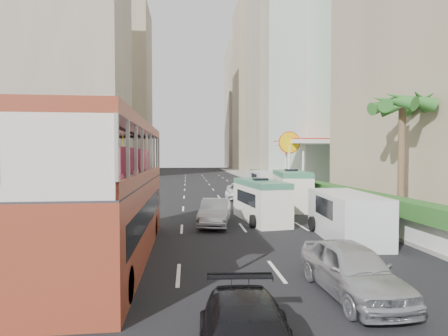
{
  "coord_description": "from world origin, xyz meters",
  "views": [
    {
      "loc": [
        -3.31,
        -13.08,
        3.8
      ],
      "look_at": [
        -1.5,
        4.0,
        3.2
      ],
      "focal_mm": 28.0,
      "sensor_mm": 36.0,
      "label": 1
    }
  ],
  "objects": [
    {
      "name": "ground_plane",
      "position": [
        0.0,
        0.0,
        0.0
      ],
      "size": [
        200.0,
        200.0,
        0.0
      ],
      "primitive_type": "plane",
      "color": "black",
      "rests_on": "ground"
    },
    {
      "name": "double_decker_bus",
      "position": [
        -6.0,
        0.0,
        2.53
      ],
      "size": [
        2.5,
        11.0,
        5.06
      ],
      "primitive_type": "cube",
      "color": "#943823",
      "rests_on": "ground"
    },
    {
      "name": "car_silver_lane_a",
      "position": [
        -1.79,
        5.93,
        0.0
      ],
      "size": [
        2.21,
        4.47,
        1.41
      ],
      "primitive_type": "imported",
      "rotation": [
        0.0,
        0.0,
        -0.17
      ],
      "color": "#ACAEB3",
      "rests_on": "ground"
    },
    {
      "name": "car_silver_lane_b",
      "position": [
        1.14,
        -4.1,
        0.0
      ],
      "size": [
        1.83,
        4.26,
        1.43
      ],
      "primitive_type": "imported",
      "rotation": [
        0.0,
        0.0,
        0.03
      ],
      "color": "#ACAEB3",
      "rests_on": "ground"
    },
    {
      "name": "van_asset",
      "position": [
        1.24,
        17.5,
        0.0
      ],
      "size": [
        3.0,
        5.19,
        1.36
      ],
      "primitive_type": "imported",
      "rotation": [
        0.0,
        0.0,
        -0.16
      ],
      "color": "silver",
      "rests_on": "ground"
    },
    {
      "name": "minibus_near",
      "position": [
        0.92,
        6.81,
        1.19
      ],
      "size": [
        2.46,
        5.54,
        2.37
      ],
      "primitive_type": "cube",
      "rotation": [
        0.0,
        0.0,
        0.13
      ],
      "color": "silver",
      "rests_on": "ground"
    },
    {
      "name": "minibus_far",
      "position": [
        4.26,
        11.73,
        1.34
      ],
      "size": [
        2.81,
        6.28,
        2.69
      ],
      "primitive_type": "cube",
      "rotation": [
        0.0,
        0.0,
        -0.13
      ],
      "color": "silver",
      "rests_on": "ground"
    },
    {
      "name": "panel_van_near",
      "position": [
        3.93,
        2.12,
        1.05
      ],
      "size": [
        2.5,
        5.38,
        2.09
      ],
      "primitive_type": "cube",
      "rotation": [
        0.0,
        0.0,
        -0.08
      ],
      "color": "silver",
      "rests_on": "ground"
    },
    {
      "name": "panel_van_far",
      "position": [
        4.54,
        21.7,
        1.11
      ],
      "size": [
        2.28,
        5.57,
        2.22
      ],
      "primitive_type": "cube",
      "rotation": [
        0.0,
        0.0,
        0.01
      ],
      "color": "silver",
      "rests_on": "ground"
    },
    {
      "name": "sidewalk",
      "position": [
        9.0,
        25.0,
        0.09
      ],
      "size": [
        6.0,
        120.0,
        0.18
      ],
      "primitive_type": "cube",
      "color": "#99968C",
      "rests_on": "ground"
    },
    {
      "name": "kerb_wall",
      "position": [
        6.2,
        14.0,
        0.68
      ],
      "size": [
        0.3,
        44.0,
        1.0
      ],
      "primitive_type": "cube",
      "color": "silver",
      "rests_on": "sidewalk"
    },
    {
      "name": "hedge",
      "position": [
        6.2,
        14.0,
        1.53
      ],
      "size": [
        1.1,
        44.0,
        0.7
      ],
      "primitive_type": "cube",
      "color": "#2D6626",
      "rests_on": "kerb_wall"
    },
    {
      "name": "palm_tree",
      "position": [
        7.8,
        4.0,
        3.38
      ],
      "size": [
        0.36,
        0.36,
        6.4
      ],
      "primitive_type": "cylinder",
      "color": "brown",
      "rests_on": "sidewalk"
    },
    {
      "name": "shell_station",
      "position": [
        10.0,
        23.0,
        2.75
      ],
      "size": [
        6.5,
        8.0,
        5.5
      ],
      "primitive_type": "cube",
      "color": "silver",
      "rests_on": "ground"
    },
    {
      "name": "tower_mid",
      "position": [
        18.0,
        58.0,
        25.0
      ],
      "size": [
        16.0,
        16.0,
        50.0
      ],
      "primitive_type": "cube",
      "color": "tan",
      "rests_on": "ground"
    },
    {
      "name": "tower_far_a",
      "position": [
        17.0,
        82.0,
        22.0
      ],
      "size": [
        14.0,
        14.0,
        44.0
      ],
      "primitive_type": "cube",
      "color": "tan",
      "rests_on": "ground"
    },
    {
      "name": "tower_far_b",
      "position": [
        17.0,
        104.0,
        20.0
      ],
      "size": [
        14.0,
        14.0,
        40.0
      ],
      "primitive_type": "cube",
      "color": "tan",
      "rests_on": "ground"
    },
    {
      "name": "tower_left_a",
      "position": [
        -24.0,
        55.0,
        26.0
      ],
      "size": [
        18.0,
        18.0,
        52.0
      ],
      "primitive_type": "cube",
      "color": "tan",
      "rests_on": "ground"
    },
    {
      "name": "tower_left_b",
      "position": [
        -22.0,
        90.0,
        23.0
      ],
      "size": [
        16.0,
        16.0,
        46.0
      ],
      "primitive_type": "cube",
      "color": "tan",
      "rests_on": "ground"
    }
  ]
}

